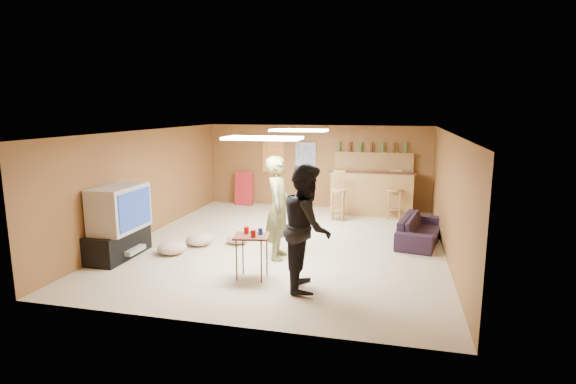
% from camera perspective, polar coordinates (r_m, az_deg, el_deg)
% --- Properties ---
extents(ground, '(7.00, 7.00, 0.00)m').
position_cam_1_polar(ground, '(8.95, -0.30, -6.54)').
color(ground, '#BFB192').
rests_on(ground, ground).
extents(ceiling, '(6.00, 7.00, 0.02)m').
position_cam_1_polar(ceiling, '(8.57, -0.32, 7.68)').
color(ceiling, silver).
rests_on(ceiling, ground).
extents(wall_back, '(6.00, 0.02, 2.20)m').
position_cam_1_polar(wall_back, '(12.08, 3.67, 3.25)').
color(wall_back, brown).
rests_on(wall_back, ground).
extents(wall_front, '(6.00, 0.02, 2.20)m').
position_cam_1_polar(wall_front, '(5.44, -9.19, -5.89)').
color(wall_front, brown).
rests_on(wall_front, ground).
extents(wall_left, '(0.02, 7.00, 2.20)m').
position_cam_1_polar(wall_left, '(9.84, -17.53, 1.11)').
color(wall_left, brown).
rests_on(wall_left, ground).
extents(wall_right, '(0.02, 7.00, 2.20)m').
position_cam_1_polar(wall_right, '(8.50, 19.73, -0.44)').
color(wall_right, brown).
rests_on(wall_right, ground).
extents(tv_stand, '(0.55, 1.30, 0.50)m').
position_cam_1_polar(tv_stand, '(8.64, -20.73, -6.13)').
color(tv_stand, black).
rests_on(tv_stand, ground).
extents(dvd_box, '(0.35, 0.50, 0.08)m').
position_cam_1_polar(dvd_box, '(8.55, -19.46, -6.92)').
color(dvd_box, '#B2B2B7').
rests_on(dvd_box, tv_stand).
extents(tv_body, '(0.60, 1.10, 0.80)m').
position_cam_1_polar(tv_body, '(8.45, -20.62, -1.95)').
color(tv_body, '#B2B2B7').
rests_on(tv_body, tv_stand).
extents(tv_screen, '(0.02, 0.95, 0.65)m').
position_cam_1_polar(tv_screen, '(8.28, -18.84, -2.08)').
color(tv_screen, navy).
rests_on(tv_screen, tv_body).
extents(bar_counter, '(2.00, 0.60, 1.10)m').
position_cam_1_polar(bar_counter, '(11.46, 10.57, -0.09)').
color(bar_counter, olive).
rests_on(bar_counter, ground).
extents(bar_lip, '(2.10, 0.12, 0.05)m').
position_cam_1_polar(bar_lip, '(11.13, 10.59, 2.46)').
color(bar_lip, '#3A1A12').
rests_on(bar_lip, bar_counter).
extents(bar_shelf, '(2.00, 0.18, 0.05)m').
position_cam_1_polar(bar_shelf, '(11.77, 10.84, 4.85)').
color(bar_shelf, olive).
rests_on(bar_shelf, bar_backing).
extents(bar_backing, '(2.00, 0.14, 0.60)m').
position_cam_1_polar(bar_backing, '(11.83, 10.80, 3.41)').
color(bar_backing, olive).
rests_on(bar_backing, bar_counter).
extents(poster_left, '(0.60, 0.03, 0.85)m').
position_cam_1_polar(poster_left, '(12.27, -1.89, 4.55)').
color(poster_left, '#BF3F26').
rests_on(poster_left, wall_back).
extents(poster_right, '(0.55, 0.03, 0.80)m').
position_cam_1_polar(poster_right, '(12.07, 2.24, 4.45)').
color(poster_right, '#334C99').
rests_on(poster_right, wall_back).
extents(folding_chair_stack, '(0.50, 0.26, 0.91)m').
position_cam_1_polar(folding_chair_stack, '(12.48, -5.61, 0.44)').
color(folding_chair_stack, '#B32128').
rests_on(folding_chair_stack, ground).
extents(ceiling_panel_front, '(1.20, 0.60, 0.04)m').
position_cam_1_polar(ceiling_panel_front, '(7.12, -3.22, 6.84)').
color(ceiling_panel_front, white).
rests_on(ceiling_panel_front, ceiling).
extents(ceiling_panel_back, '(1.20, 0.60, 0.04)m').
position_cam_1_polar(ceiling_panel_back, '(9.74, 1.39, 7.84)').
color(ceiling_panel_back, white).
rests_on(ceiling_panel_back, ceiling).
extents(person_olive, '(0.49, 0.70, 1.83)m').
position_cam_1_polar(person_olive, '(7.88, -1.23, -2.03)').
color(person_olive, olive).
rests_on(person_olive, ground).
extents(person_black, '(0.86, 1.02, 1.86)m').
position_cam_1_polar(person_black, '(6.57, 2.41, -4.45)').
color(person_black, black).
rests_on(person_black, ground).
extents(sofa, '(1.02, 1.88, 0.52)m').
position_cam_1_polar(sofa, '(9.36, 16.44, -4.55)').
color(sofa, black).
rests_on(sofa, ground).
extents(tray_table, '(0.60, 0.52, 0.70)m').
position_cam_1_polar(tray_table, '(7.10, -4.61, -8.21)').
color(tray_table, '#3A1A12').
rests_on(tray_table, ground).
extents(cup_red_near, '(0.10, 0.10, 0.11)m').
position_cam_1_polar(cup_red_near, '(7.08, -5.30, -4.83)').
color(cup_red_near, '#BA120C').
rests_on(cup_red_near, tray_table).
extents(cup_red_far, '(0.09, 0.09, 0.11)m').
position_cam_1_polar(cup_red_far, '(6.89, -4.45, -5.26)').
color(cup_red_far, '#BA120C').
rests_on(cup_red_far, tray_table).
extents(cup_blue, '(0.09, 0.09, 0.10)m').
position_cam_1_polar(cup_blue, '(7.03, -3.53, -4.98)').
color(cup_blue, '#163E9D').
rests_on(cup_blue, tray_table).
extents(bar_stool_left, '(0.40, 0.40, 1.20)m').
position_cam_1_polar(bar_stool_left, '(10.69, 6.38, -0.45)').
color(bar_stool_left, olive).
rests_on(bar_stool_left, ground).
extents(bar_stool_right, '(0.52, 0.52, 1.31)m').
position_cam_1_polar(bar_stool_right, '(11.04, 13.40, -0.06)').
color(bar_stool_right, olive).
rests_on(bar_stool_right, ground).
extents(cushion_near_tv, '(0.62, 0.62, 0.24)m').
position_cam_1_polar(cushion_near_tv, '(8.98, -11.17, -5.91)').
color(cushion_near_tv, tan).
rests_on(cushion_near_tv, ground).
extents(cushion_mid, '(0.50, 0.50, 0.20)m').
position_cam_1_polar(cushion_mid, '(8.97, -6.41, -5.91)').
color(cushion_mid, tan).
rests_on(cushion_mid, ground).
extents(cushion_far, '(0.59, 0.59, 0.24)m').
position_cam_1_polar(cushion_far, '(8.56, -14.51, -6.85)').
color(cushion_far, tan).
rests_on(cushion_far, ground).
extents(bottle_row, '(1.76, 0.08, 0.26)m').
position_cam_1_polar(bottle_row, '(11.74, 10.57, 5.60)').
color(bottle_row, '#3F7233').
rests_on(bottle_row, bar_shelf).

